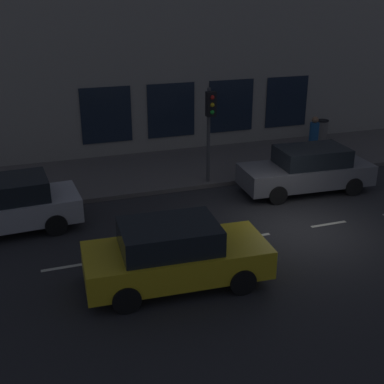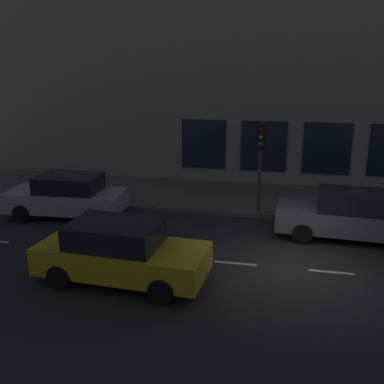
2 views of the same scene
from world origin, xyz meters
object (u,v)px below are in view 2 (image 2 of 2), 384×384
at_px(parked_car_0, 67,196).
at_px(parked_car_3, 351,215).
at_px(traffic_light, 261,149).
at_px(parked_car_2, 121,252).

xyz_separation_m(parked_car_0, parked_car_3, (-0.09, -9.92, 0.00)).
distance_m(parked_car_0, parked_car_3, 9.92).
bearing_deg(traffic_light, parked_car_0, 102.06).
xyz_separation_m(parked_car_0, parked_car_2, (-4.36, -3.77, 0.00)).
bearing_deg(parked_car_2, parked_car_3, 128.14).
xyz_separation_m(traffic_light, parked_car_3, (-1.56, -3.04, -1.75)).
height_order(traffic_light, parked_car_0, traffic_light).
distance_m(parked_car_2, parked_car_3, 7.48).
distance_m(parked_car_0, parked_car_2, 5.76).
bearing_deg(parked_car_3, parked_car_0, 92.76).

